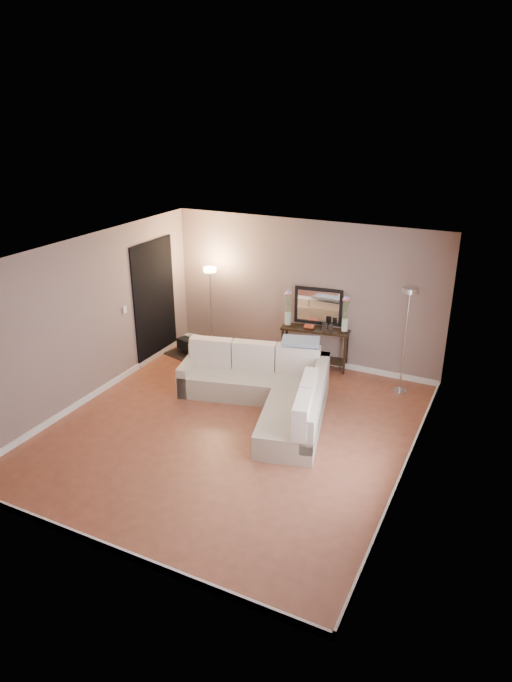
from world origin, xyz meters
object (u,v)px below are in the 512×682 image
at_px(sectional_sofa, 269,389).
at_px(floor_lamp_lit, 211,293).
at_px(console_table, 311,345).
at_px(floor_lamp_unlit, 407,320).

relative_size(sectional_sofa, floor_lamp_lit, 1.72).
height_order(console_table, floor_lamp_lit, floor_lamp_lit).
bearing_deg(console_table, sectional_sofa, -91.82).
height_order(sectional_sofa, floor_lamp_lit, floor_lamp_lit).
xyz_separation_m(console_table, floor_lamp_lit, (-1.94, -0.16, 0.74)).
bearing_deg(floor_lamp_lit, floor_lamp_unlit, -1.71).
bearing_deg(console_table, floor_lamp_unlit, -9.14).
bearing_deg(floor_lamp_unlit, console_table, 170.86).
distance_m(sectional_sofa, floor_lamp_unlit, 2.43).
distance_m(console_table, floor_lamp_lit, 2.08).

